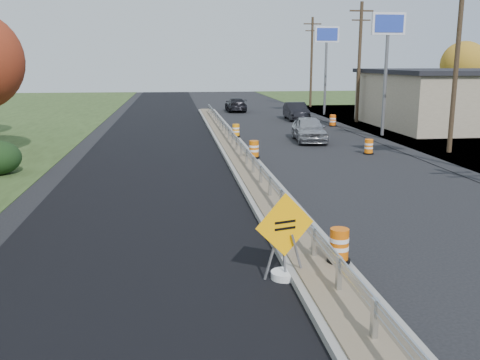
{
  "coord_description": "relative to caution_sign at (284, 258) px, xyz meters",
  "views": [
    {
      "loc": [
        -3.31,
        -18.0,
        4.85
      ],
      "look_at": [
        -1.22,
        -1.3,
        1.1
      ],
      "focal_mm": 40.0,
      "sensor_mm": 36.0,
      "label": 1
    }
  ],
  "objects": [
    {
      "name": "barrel_shoulder_mid",
      "position": [
        9.67,
        28.38,
        -0.09
      ],
      "size": [
        0.6,
        0.6,
        0.87
      ],
      "color": "black",
      "rests_on": "ground"
    },
    {
      "name": "utility_pole_nmid",
      "position": [
        12.4,
        30.82,
        4.42
      ],
      "size": [
        1.9,
        0.26,
        9.4
      ],
      "color": "#473523",
      "rests_on": "ground"
    },
    {
      "name": "barrel_median_mid",
      "position": [
        1.45,
        14.28,
        0.12
      ],
      "size": [
        0.58,
        0.58,
        0.85
      ],
      "color": "black",
      "rests_on": "median"
    },
    {
      "name": "barrel_median_far",
      "position": [
        1.45,
        21.82,
        0.1
      ],
      "size": [
        0.54,
        0.54,
        0.8
      ],
      "color": "black",
      "rests_on": "median"
    },
    {
      "name": "barrel_median_near",
      "position": [
        1.37,
        0.31,
        0.11
      ],
      "size": [
        0.55,
        0.55,
        0.81
      ],
      "color": "black",
      "rests_on": "median"
    },
    {
      "name": "pylon_sign_north",
      "position": [
        11.4,
        36.82,
        5.96
      ],
      "size": [
        2.2,
        0.3,
        7.9
      ],
      "color": "slate",
      "rests_on": "ground"
    },
    {
      "name": "car_dark_far",
      "position": [
        3.75,
        41.6,
        0.16
      ],
      "size": [
        1.94,
        4.65,
        1.34
      ],
      "primitive_type": "imported",
      "rotation": [
        0.0,
        0.0,
        3.13
      ],
      "color": "black",
      "rests_on": "ground"
    },
    {
      "name": "caution_sign",
      "position": [
        0.0,
        0.0,
        0.0
      ],
      "size": [
        1.41,
        0.61,
        2.01
      ],
      "rotation": [
        0.0,
        0.0,
        0.3
      ],
      "color": "white",
      "rests_on": "ground"
    },
    {
      "name": "tree_far_yellow",
      "position": [
        26.9,
        40.82,
        4.03
      ],
      "size": [
        4.62,
        4.62,
        6.86
      ],
      "color": "#473523",
      "rests_on": "ground"
    },
    {
      "name": "median",
      "position": [
        0.9,
        14.82,
        -0.4
      ],
      "size": [
        1.6,
        55.0,
        0.23
      ],
      "color": "gray",
      "rests_on": "ground"
    },
    {
      "name": "car_dark_mid",
      "position": [
        7.9,
        33.14,
        0.22
      ],
      "size": [
        1.69,
        4.5,
        1.47
      ],
      "primitive_type": "imported",
      "rotation": [
        0.0,
        0.0,
        -0.03
      ],
      "color": "black",
      "rests_on": "ground"
    },
    {
      "name": "ground",
      "position": [
        0.9,
        6.82,
        -0.51
      ],
      "size": [
        140.0,
        140.0,
        0.0
      ],
      "primitive_type": "plane",
      "color": "black",
      "rests_on": "ground"
    },
    {
      "name": "car_silver",
      "position": [
        5.89,
        20.85,
        0.25
      ],
      "size": [
        2.19,
        4.63,
        1.53
      ],
      "primitive_type": "imported",
      "rotation": [
        0.0,
        0.0,
        -0.09
      ],
      "color": "#AAAAAE",
      "rests_on": "ground"
    },
    {
      "name": "utility_pole_smid",
      "position": [
        12.4,
        15.82,
        4.42
      ],
      "size": [
        1.9,
        0.26,
        9.4
      ],
      "color": "#473523",
      "rests_on": "ground"
    },
    {
      "name": "barrel_shoulder_near",
      "position": [
        7.9,
        15.93,
        -0.13
      ],
      "size": [
        0.54,
        0.54,
        0.8
      ],
      "color": "black",
      "rests_on": "ground"
    },
    {
      "name": "milled_overlay",
      "position": [
        -3.5,
        16.82,
        -0.51
      ],
      "size": [
        7.2,
        120.0,
        0.01
      ],
      "primitive_type": "cube",
      "color": "black",
      "rests_on": "ground"
    },
    {
      "name": "utility_pole_north",
      "position": [
        12.4,
        45.82,
        4.42
      ],
      "size": [
        1.9,
        0.26,
        9.4
      ],
      "color": "#473523",
      "rests_on": "ground"
    },
    {
      "name": "pylon_sign_mid",
      "position": [
        11.4,
        22.82,
        5.96
      ],
      "size": [
        2.2,
        0.3,
        7.9
      ],
      "color": "slate",
      "rests_on": "ground"
    },
    {
      "name": "guardrail",
      "position": [
        0.9,
        15.82,
        0.22
      ],
      "size": [
        0.1,
        46.15,
        0.72
      ],
      "color": "silver",
      "rests_on": "median"
    }
  ]
}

